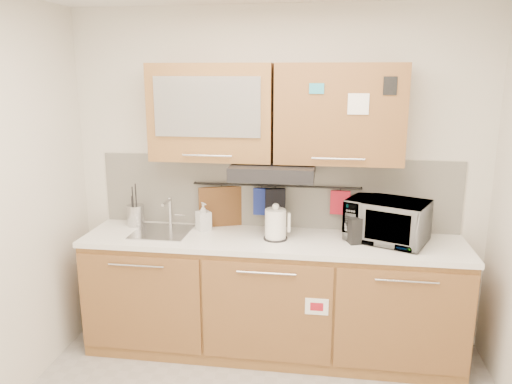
% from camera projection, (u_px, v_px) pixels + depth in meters
% --- Properties ---
extents(wall_back, '(3.20, 0.00, 3.20)m').
position_uv_depth(wall_back, '(277.00, 179.00, 3.90)').
color(wall_back, silver).
rests_on(wall_back, ground).
extents(base_cabinet, '(2.80, 0.64, 0.88)m').
position_uv_depth(base_cabinet, '(271.00, 302.00, 3.81)').
color(base_cabinet, olive).
rests_on(base_cabinet, floor).
extents(countertop, '(2.82, 0.62, 0.04)m').
position_uv_depth(countertop, '(272.00, 241.00, 3.69)').
color(countertop, white).
rests_on(countertop, base_cabinet).
extents(backsplash, '(2.80, 0.02, 0.56)m').
position_uv_depth(backsplash, '(276.00, 192.00, 3.91)').
color(backsplash, silver).
rests_on(backsplash, countertop).
extents(upper_cabinets, '(1.82, 0.37, 0.70)m').
position_uv_depth(upper_cabinets, '(274.00, 113.00, 3.60)').
color(upper_cabinets, olive).
rests_on(upper_cabinets, wall_back).
extents(range_hood, '(0.60, 0.46, 0.10)m').
position_uv_depth(range_hood, '(273.00, 170.00, 3.63)').
color(range_hood, black).
rests_on(range_hood, upper_cabinets).
extents(sink, '(0.42, 0.40, 0.26)m').
position_uv_depth(sink, '(162.00, 232.00, 3.82)').
color(sink, silver).
rests_on(sink, countertop).
extents(utensil_rail, '(1.30, 0.02, 0.02)m').
position_uv_depth(utensil_rail, '(276.00, 186.00, 3.86)').
color(utensil_rail, black).
rests_on(utensil_rail, backsplash).
extents(utensil_crock, '(0.16, 0.16, 0.34)m').
position_uv_depth(utensil_crock, '(136.00, 215.00, 3.97)').
color(utensil_crock, '#B1B2B6').
rests_on(utensil_crock, countertop).
extents(kettle, '(0.20, 0.19, 0.27)m').
position_uv_depth(kettle, '(276.00, 225.00, 3.65)').
color(kettle, white).
rests_on(kettle, countertop).
extents(toaster, '(0.29, 0.23, 0.19)m').
position_uv_depth(toaster, '(364.00, 228.00, 3.60)').
color(toaster, black).
rests_on(toaster, countertop).
extents(microwave, '(0.65, 0.56, 0.30)m').
position_uv_depth(microwave, '(387.00, 221.00, 3.60)').
color(microwave, '#999999').
rests_on(microwave, countertop).
extents(soap_bottle, '(0.14, 0.14, 0.22)m').
position_uv_depth(soap_bottle, '(203.00, 216.00, 3.86)').
color(soap_bottle, '#999999').
rests_on(soap_bottle, countertop).
extents(cutting_board, '(0.34, 0.15, 0.44)m').
position_uv_depth(cutting_board, '(222.00, 214.00, 3.96)').
color(cutting_board, brown).
rests_on(cutting_board, utensil_rail).
extents(oven_mitt, '(0.13, 0.04, 0.21)m').
position_uv_depth(oven_mitt, '(262.00, 201.00, 3.89)').
color(oven_mitt, navy).
rests_on(oven_mitt, utensil_rail).
extents(dark_pouch, '(0.16, 0.09, 0.25)m').
position_uv_depth(dark_pouch, '(275.00, 204.00, 3.88)').
color(dark_pouch, black).
rests_on(dark_pouch, utensil_rail).
extents(pot_holder, '(0.15, 0.03, 0.18)m').
position_uv_depth(pot_holder, '(340.00, 203.00, 3.80)').
color(pot_holder, '#AC1628').
rests_on(pot_holder, utensil_rail).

